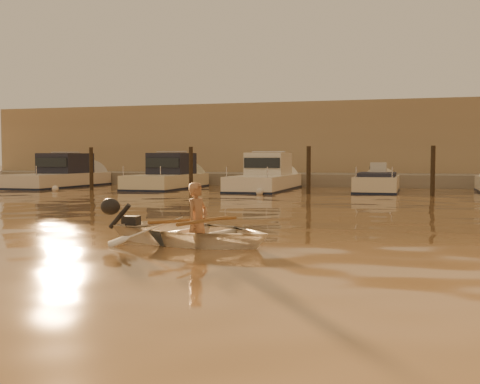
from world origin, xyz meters
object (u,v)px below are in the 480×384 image
(moored_boat_3, at_px, (377,187))
(waterfront_building, at_px, (347,144))
(moored_boat_0, at_px, (58,175))
(dinghy, at_px, (193,232))
(moored_boat_1, at_px, (167,176))
(person, at_px, (197,222))
(moored_boat_2, at_px, (265,177))

(moored_boat_3, xyz_separation_m, waterfront_building, (-2.51, 11.00, 2.17))
(moored_boat_0, bearing_deg, waterfront_building, 38.75)
(dinghy, xyz_separation_m, moored_boat_1, (-7.93, 17.38, 0.43))
(dinghy, height_order, waterfront_building, waterfront_building)
(person, height_order, moored_boat_3, person)
(moored_boat_0, bearing_deg, dinghy, -51.06)
(moored_boat_0, relative_size, moored_boat_3, 1.43)
(moored_boat_3, bearing_deg, moored_boat_2, 180.00)
(person, relative_size, moored_boat_2, 0.19)
(person, bearing_deg, moored_boat_2, 26.30)
(moored_boat_1, relative_size, moored_boat_3, 1.27)
(dinghy, distance_m, moored_boat_3, 17.51)
(moored_boat_2, xyz_separation_m, moored_boat_3, (5.13, 0.00, -0.40))
(dinghy, xyz_separation_m, waterfront_building, (-0.33, 28.38, 2.20))
(moored_boat_1, distance_m, moored_boat_3, 10.11)
(person, distance_m, waterfront_building, 28.48)
(dinghy, xyz_separation_m, person, (0.10, -0.03, 0.19))
(moored_boat_2, height_order, waterfront_building, waterfront_building)
(moored_boat_3, height_order, waterfront_building, waterfront_building)
(moored_boat_3, bearing_deg, person, -96.80)
(dinghy, xyz_separation_m, moored_boat_0, (-14.04, 17.38, 0.43))
(moored_boat_0, bearing_deg, person, -50.92)
(person, distance_m, moored_boat_0, 22.42)
(person, bearing_deg, moored_boat_3, 9.54)
(person, xyz_separation_m, moored_boat_0, (-14.14, 17.41, 0.23))
(person, height_order, moored_boat_0, moored_boat_0)
(moored_boat_3, bearing_deg, moored_boat_0, 180.00)
(dinghy, bearing_deg, waterfront_building, 17.02)
(moored_boat_0, height_order, moored_boat_1, same)
(waterfront_building, bearing_deg, moored_boat_2, -103.43)
(person, xyz_separation_m, moored_boat_3, (2.08, 17.41, -0.17))
(dinghy, height_order, moored_boat_3, moored_boat_3)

